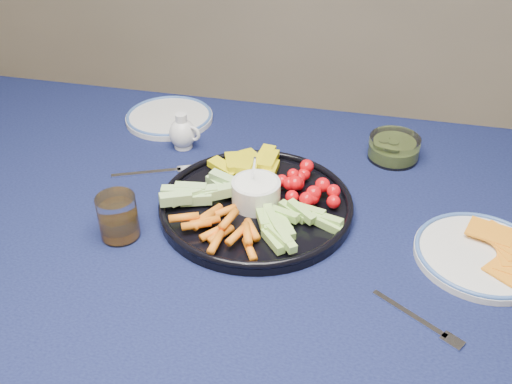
% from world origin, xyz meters
% --- Properties ---
extents(dining_table, '(1.67, 1.07, 0.75)m').
position_xyz_m(dining_table, '(0.00, 0.00, 0.66)').
color(dining_table, '#472B17').
rests_on(dining_table, ground).
extents(crudite_platter, '(0.36, 0.36, 0.11)m').
position_xyz_m(crudite_platter, '(0.03, 0.09, 0.77)').
color(crudite_platter, black).
rests_on(crudite_platter, dining_table).
extents(creamer_pitcher, '(0.07, 0.06, 0.08)m').
position_xyz_m(creamer_pitcher, '(-0.17, 0.28, 0.78)').
color(creamer_pitcher, silver).
rests_on(creamer_pitcher, dining_table).
extents(pickle_bowl, '(0.11, 0.11, 0.05)m').
position_xyz_m(pickle_bowl, '(0.27, 0.34, 0.77)').
color(pickle_bowl, silver).
rests_on(pickle_bowl, dining_table).
extents(cheese_plate, '(0.22, 0.22, 0.03)m').
position_xyz_m(cheese_plate, '(0.43, 0.05, 0.76)').
color(cheese_plate, silver).
rests_on(cheese_plate, dining_table).
extents(juice_tumbler, '(0.07, 0.07, 0.08)m').
position_xyz_m(juice_tumbler, '(-0.18, -0.03, 0.78)').
color(juice_tumbler, silver).
rests_on(juice_tumbler, dining_table).
extents(fork_left, '(0.16, 0.08, 0.00)m').
position_xyz_m(fork_left, '(-0.19, 0.18, 0.75)').
color(fork_left, silver).
rests_on(fork_left, dining_table).
extents(fork_right, '(0.13, 0.09, 0.00)m').
position_xyz_m(fork_right, '(0.33, -0.12, 0.75)').
color(fork_right, silver).
rests_on(fork_right, dining_table).
extents(side_plate_extra, '(0.20, 0.20, 0.02)m').
position_xyz_m(side_plate_extra, '(-0.25, 0.39, 0.75)').
color(side_plate_extra, silver).
rests_on(side_plate_extra, dining_table).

